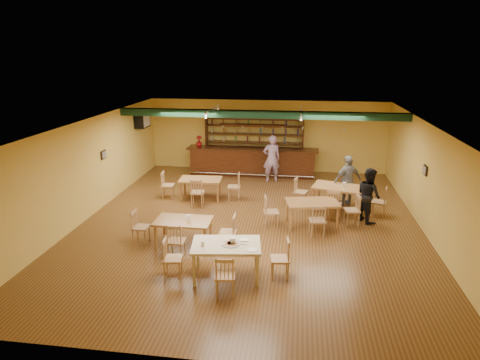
# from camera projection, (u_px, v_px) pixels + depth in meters

# --- Properties ---
(floor) EXTENTS (12.00, 12.00, 0.00)m
(floor) POSITION_uv_depth(u_px,v_px,m) (250.00, 223.00, 12.73)
(floor) COLOR brown
(floor) RESTS_ON ground
(ceiling_beam) EXTENTS (10.00, 0.30, 0.25)m
(ceiling_beam) POSITION_uv_depth(u_px,v_px,m) (260.00, 114.00, 14.55)
(ceiling_beam) COLOR #10311C
(ceiling_beam) RESTS_ON ceiling
(track_rail_left) EXTENTS (0.05, 2.50, 0.05)m
(track_rail_left) POSITION_uv_depth(u_px,v_px,m) (212.00, 109.00, 15.33)
(track_rail_left) COLOR silver
(track_rail_left) RESTS_ON ceiling
(track_rail_right) EXTENTS (0.05, 2.50, 0.05)m
(track_rail_right) POSITION_uv_depth(u_px,v_px,m) (301.00, 111.00, 14.91)
(track_rail_right) COLOR silver
(track_rail_right) RESTS_ON ceiling
(ac_unit) EXTENTS (0.34, 0.70, 0.48)m
(ac_unit) POSITION_uv_depth(u_px,v_px,m) (142.00, 120.00, 16.67)
(ac_unit) COLOR silver
(ac_unit) RESTS_ON wall_left
(picture_left) EXTENTS (0.04, 0.34, 0.28)m
(picture_left) POSITION_uv_depth(u_px,v_px,m) (103.00, 155.00, 13.85)
(picture_left) COLOR black
(picture_left) RESTS_ON wall_left
(picture_right) EXTENTS (0.04, 0.34, 0.28)m
(picture_right) POSITION_uv_depth(u_px,v_px,m) (425.00, 170.00, 12.04)
(picture_right) COLOR black
(picture_right) RESTS_ON wall_right
(bar_counter) EXTENTS (5.37, 0.85, 1.13)m
(bar_counter) POSITION_uv_depth(u_px,v_px,m) (252.00, 162.00, 17.51)
(bar_counter) COLOR #34180A
(bar_counter) RESTS_ON ground
(back_bar_hutch) EXTENTS (4.15, 0.40, 2.28)m
(back_bar_hutch) POSITION_uv_depth(u_px,v_px,m) (254.00, 145.00, 17.94)
(back_bar_hutch) COLOR #34180A
(back_bar_hutch) RESTS_ON ground
(poinsettia) EXTENTS (0.32, 0.32, 0.45)m
(poinsettia) POSITION_uv_depth(u_px,v_px,m) (199.00, 141.00, 17.58)
(poinsettia) COLOR #9D0E12
(poinsettia) RESTS_ON bar_counter
(dining_table_a) EXTENTS (1.48, 0.95, 0.72)m
(dining_table_a) POSITION_uv_depth(u_px,v_px,m) (201.00, 189.00, 14.74)
(dining_table_a) COLOR olive
(dining_table_a) RESTS_ON ground
(dining_table_b) EXTENTS (1.81, 1.35, 0.81)m
(dining_table_b) POSITION_uv_depth(u_px,v_px,m) (338.00, 198.00, 13.64)
(dining_table_b) COLOR olive
(dining_table_b) RESTS_ON ground
(dining_table_c) EXTENTS (1.46, 0.88, 0.73)m
(dining_table_c) POSITION_uv_depth(u_px,v_px,m) (184.00, 233.00, 11.14)
(dining_table_c) COLOR olive
(dining_table_c) RESTS_ON ground
(dining_table_d) EXTENTS (1.64, 1.17, 0.75)m
(dining_table_d) POSITION_uv_depth(u_px,v_px,m) (312.00, 214.00, 12.43)
(dining_table_d) COLOR olive
(dining_table_d) RESTS_ON ground
(near_table) EXTENTS (1.65, 1.18, 0.82)m
(near_table) POSITION_uv_depth(u_px,v_px,m) (226.00, 260.00, 9.57)
(near_table) COLOR tan
(near_table) RESTS_ON ground
(pizza_tray) EXTENTS (0.48, 0.48, 0.01)m
(pizza_tray) POSITION_uv_depth(u_px,v_px,m) (231.00, 244.00, 9.43)
(pizza_tray) COLOR silver
(pizza_tray) RESTS_ON near_table
(parmesan_shaker) EXTENTS (0.08, 0.08, 0.11)m
(parmesan_shaker) POSITION_uv_depth(u_px,v_px,m) (203.00, 244.00, 9.35)
(parmesan_shaker) COLOR #EAE5C6
(parmesan_shaker) RESTS_ON near_table
(napkin_stack) EXTENTS (0.21, 0.17, 0.03)m
(napkin_stack) POSITION_uv_depth(u_px,v_px,m) (244.00, 240.00, 9.60)
(napkin_stack) COLOR white
(napkin_stack) RESTS_ON near_table
(pizza_server) EXTENTS (0.33, 0.16, 0.00)m
(pizza_server) POSITION_uv_depth(u_px,v_px,m) (239.00, 243.00, 9.46)
(pizza_server) COLOR silver
(pizza_server) RESTS_ON pizza_tray
(side_plate) EXTENTS (0.25, 0.25, 0.01)m
(side_plate) POSITION_uv_depth(u_px,v_px,m) (252.00, 250.00, 9.16)
(side_plate) COLOR white
(side_plate) RESTS_ON near_table
(patron_bar) EXTENTS (0.77, 0.61, 1.86)m
(patron_bar) POSITION_uv_depth(u_px,v_px,m) (272.00, 159.00, 16.51)
(patron_bar) COLOR #824CA6
(patron_bar) RESTS_ON ground
(patron_right_a) EXTENTS (0.91, 1.00, 1.66)m
(patron_right_a) POSITION_uv_depth(u_px,v_px,m) (369.00, 195.00, 12.65)
(patron_right_a) COLOR black
(patron_right_a) RESTS_ON ground
(patron_right_b) EXTENTS (1.07, 0.82, 1.69)m
(patron_right_b) POSITION_uv_depth(u_px,v_px,m) (348.00, 180.00, 14.03)
(patron_right_b) COLOR slate
(patron_right_b) RESTS_ON ground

